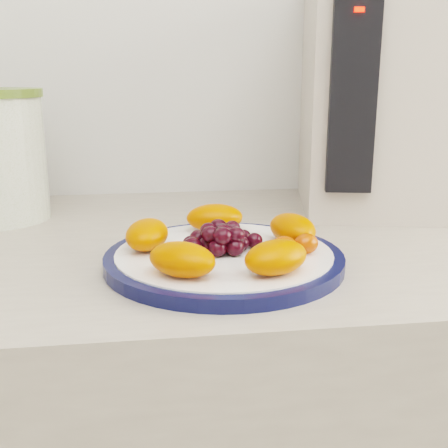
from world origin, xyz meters
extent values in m
cylinder|color=#0C1139|center=(-0.05, 1.08, 0.91)|extent=(0.28, 0.28, 0.01)
cylinder|color=white|center=(-0.05, 1.08, 0.91)|extent=(0.25, 0.25, 0.02)
cube|color=beige|center=(0.24, 1.36, 1.08)|extent=(0.27, 0.33, 0.37)
cube|color=black|center=(0.15, 1.22, 1.09)|extent=(0.07, 0.03, 0.27)
cube|color=#FF0C05|center=(0.15, 1.21, 1.20)|extent=(0.01, 0.01, 0.01)
ellipsoid|color=#D14100|center=(0.04, 1.10, 0.93)|extent=(0.07, 0.08, 0.04)
ellipsoid|color=#D14100|center=(-0.05, 1.17, 0.93)|extent=(0.07, 0.05, 0.04)
ellipsoid|color=#D14100|center=(-0.13, 1.10, 0.93)|extent=(0.06, 0.08, 0.04)
ellipsoid|color=#D14100|center=(-0.10, 1.00, 0.93)|extent=(0.09, 0.08, 0.04)
ellipsoid|color=#D14100|center=(0.00, 1.00, 0.93)|extent=(0.09, 0.08, 0.04)
ellipsoid|color=black|center=(-0.05, 1.08, 0.93)|extent=(0.02, 0.02, 0.02)
ellipsoid|color=black|center=(-0.03, 1.08, 0.93)|extent=(0.02, 0.02, 0.02)
ellipsoid|color=black|center=(-0.04, 1.09, 0.93)|extent=(0.02, 0.02, 0.02)
ellipsoid|color=black|center=(-0.06, 1.09, 0.93)|extent=(0.02, 0.02, 0.02)
ellipsoid|color=black|center=(-0.07, 1.08, 0.93)|extent=(0.02, 0.02, 0.02)
ellipsoid|color=black|center=(-0.06, 1.06, 0.93)|extent=(0.02, 0.02, 0.02)
ellipsoid|color=black|center=(-0.04, 1.06, 0.93)|extent=(0.02, 0.02, 0.02)
ellipsoid|color=black|center=(-0.01, 1.09, 0.93)|extent=(0.02, 0.02, 0.02)
ellipsoid|color=black|center=(-0.02, 1.10, 0.93)|extent=(0.02, 0.02, 0.02)
ellipsoid|color=black|center=(-0.04, 1.11, 0.93)|extent=(0.02, 0.02, 0.02)
ellipsoid|color=black|center=(-0.06, 1.11, 0.93)|extent=(0.02, 0.02, 0.02)
ellipsoid|color=black|center=(-0.07, 1.10, 0.93)|extent=(0.02, 0.02, 0.02)
ellipsoid|color=black|center=(-0.08, 1.09, 0.93)|extent=(0.02, 0.02, 0.02)
ellipsoid|color=black|center=(-0.08, 1.07, 0.93)|extent=(0.02, 0.02, 0.02)
ellipsoid|color=black|center=(-0.05, 1.08, 0.94)|extent=(0.02, 0.02, 0.02)
ellipsoid|color=black|center=(-0.03, 1.09, 0.94)|extent=(0.02, 0.02, 0.02)
ellipsoid|color=black|center=(-0.05, 1.10, 0.94)|extent=(0.02, 0.02, 0.02)
ellipsoid|color=black|center=(-0.06, 1.09, 0.94)|extent=(0.02, 0.02, 0.02)
ellipsoid|color=black|center=(-0.06, 1.07, 0.94)|extent=(0.02, 0.02, 0.02)
ellipsoid|color=black|center=(-0.05, 1.06, 0.94)|extent=(0.02, 0.02, 0.02)
ellipsoid|color=black|center=(-0.03, 1.06, 0.94)|extent=(0.02, 0.02, 0.02)
ellipsoid|color=red|center=(0.02, 1.05, 0.93)|extent=(0.03, 0.03, 0.02)
ellipsoid|color=red|center=(0.05, 1.06, 0.93)|extent=(0.04, 0.03, 0.02)
camera|label=1|loc=(-0.13, 0.47, 1.12)|focal=45.00mm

